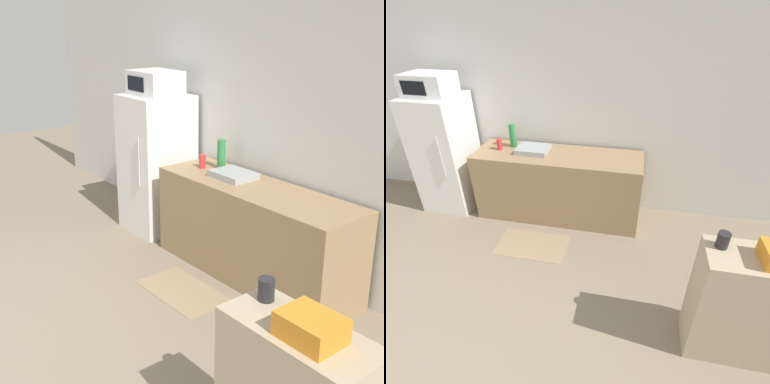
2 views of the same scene
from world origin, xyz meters
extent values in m
cube|color=silver|center=(0.00, 3.22, 1.30)|extent=(8.00, 0.06, 2.60)
cube|color=white|center=(-1.15, 2.82, 0.76)|extent=(0.64, 0.66, 1.51)
cylinder|color=#B7B7BC|center=(-0.97, 2.47, 0.87)|extent=(0.02, 0.02, 0.53)
cube|color=white|center=(-1.15, 2.82, 1.64)|extent=(0.54, 0.41, 0.25)
cube|color=black|center=(-1.20, 2.61, 1.64)|extent=(0.30, 0.01, 0.15)
cube|color=#937551|center=(0.38, 2.83, 0.44)|extent=(2.08, 0.64, 0.88)
cube|color=#9EA3A8|center=(0.06, 2.86, 0.91)|extent=(0.39, 0.32, 0.06)
cylinder|color=#2D7F42|center=(-0.24, 2.97, 1.03)|extent=(0.08, 0.08, 0.30)
cylinder|color=red|center=(-0.37, 2.84, 0.95)|extent=(0.07, 0.07, 0.14)
cube|color=tan|center=(2.24, 1.28, 0.50)|extent=(0.77, 0.36, 1.00)
cylinder|color=#232328|center=(1.96, 1.34, 1.06)|extent=(0.09, 0.09, 0.12)
cube|color=#937A5B|center=(0.22, 2.14, 0.00)|extent=(0.83, 0.48, 0.01)
camera|label=1|loc=(3.58, -0.40, 2.37)|focal=50.00mm
camera|label=2|loc=(1.30, -0.39, 2.42)|focal=28.00mm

